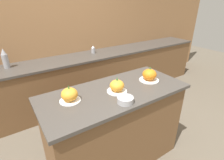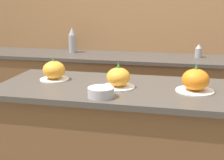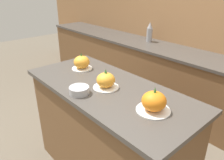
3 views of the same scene
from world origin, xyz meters
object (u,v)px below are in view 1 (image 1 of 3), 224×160
Objects in this scene: pumpkin_cake_left at (70,95)px; pumpkin_cake_right at (149,75)px; bottle_short at (93,49)px; mixing_bowl at (125,100)px; pumpkin_cake_center at (117,86)px; bottle_tall at (5,59)px.

pumpkin_cake_left is 0.86× the size of pumpkin_cake_right.
bottle_short is (1.01, 1.47, -0.06)m from pumpkin_cake_left.
bottle_short reaches higher than mixing_bowl.
pumpkin_cake_right is 0.57m from mixing_bowl.
pumpkin_cake_left is 0.95× the size of pumpkin_cake_center.
pumpkin_cake_center is 1.80m from bottle_tall.
mixing_bowl is (-0.06, -0.21, -0.03)m from pumpkin_cake_center.
pumpkin_cake_right is (0.93, -0.07, 0.00)m from pumpkin_cake_left.
pumpkin_cake_right is 2.05m from bottle_tall.
pumpkin_cake_left is 1.30× the size of mixing_bowl.
pumpkin_cake_left is 1.54m from bottle_tall.
pumpkin_cake_right is 0.78× the size of bottle_tall.
pumpkin_cake_left is 0.93m from pumpkin_cake_right.
pumpkin_cake_right is at bearing 1.89° from pumpkin_cake_center.
bottle_short is at bearing 70.58° from pumpkin_cake_center.
pumpkin_cake_left is 1.40× the size of bottle_short.
mixing_bowl is at bearing -65.69° from bottle_tall.
bottle_tall is 1.96m from mixing_bowl.
pumpkin_cake_right is at bearing -93.23° from bottle_short.
pumpkin_cake_left is 0.68× the size of bottle_tall.
pumpkin_cake_left reaches higher than bottle_short.
pumpkin_cake_left is at bearing 169.04° from pumpkin_cake_center.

